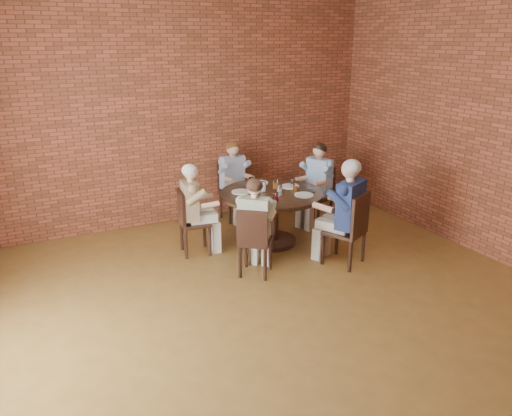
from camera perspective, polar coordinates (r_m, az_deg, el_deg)
name	(u,v)px	position (r m, az deg, el deg)	size (l,w,h in m)	color
floor	(286,328)	(5.16, 3.43, -13.52)	(7.00, 7.00, 0.00)	brown
wall_back	(171,113)	(7.66, -9.66, 10.70)	(7.00, 7.00, 0.00)	brown
dining_table	(271,207)	(6.91, 1.76, 0.06)	(1.42, 1.42, 0.75)	black
chair_a	(319,193)	(7.76, 7.26, 1.76)	(0.50, 0.50, 0.90)	black
diner_a	(317,185)	(7.66, 6.97, 2.63)	(0.49, 0.60, 1.26)	teal
chair_b	(232,189)	(7.92, -2.77, 2.20)	(0.40, 0.40, 0.89)	black
diner_b	(234,182)	(7.82, -2.54, 3.02)	(0.47, 0.58, 1.24)	#92A2B9
chair_c	(189,220)	(6.64, -7.62, -1.34)	(0.42, 0.42, 0.88)	black
diner_c	(194,210)	(6.61, -7.07, -0.21)	(0.47, 0.57, 1.23)	brown
chair_d	(254,240)	(5.96, -0.23, -3.62)	(0.52, 0.52, 0.87)	black
diner_d	(255,227)	(5.98, -0.08, -2.23)	(0.46, 0.56, 1.22)	tan
chair_e	(351,227)	(6.36, 10.82, -2.13)	(0.60, 0.60, 0.96)	black
diner_e	(345,213)	(6.34, 10.18, -0.55)	(0.55, 0.68, 1.37)	#1B254C
plate_a	(290,186)	(7.11, 3.91, 2.50)	(0.26, 0.26, 0.01)	white
plate_b	(259,183)	(7.27, 0.37, 2.91)	(0.26, 0.26, 0.01)	white
plate_c	(241,192)	(6.84, -1.73, 1.86)	(0.26, 0.26, 0.01)	white
plate_d	(304,195)	(6.73, 5.49, 1.50)	(0.26, 0.26, 0.01)	white
glass_a	(293,183)	(7.03, 4.30, 2.82)	(0.07, 0.07, 0.14)	white
glass_b	(275,184)	(6.99, 2.24, 2.77)	(0.07, 0.07, 0.14)	white
glass_c	(251,182)	(7.07, -0.55, 2.98)	(0.07, 0.07, 0.14)	white
glass_d	(263,187)	(6.85, 0.85, 2.45)	(0.07, 0.07, 0.14)	white
glass_e	(259,193)	(6.57, 0.36, 1.73)	(0.07, 0.07, 0.14)	white
glass_f	(276,198)	(6.39, 2.30, 1.20)	(0.07, 0.07, 0.14)	white
glass_g	(280,190)	(6.70, 2.71, 2.04)	(0.07, 0.07, 0.14)	white
glass_h	(295,187)	(6.84, 4.53, 2.36)	(0.07, 0.07, 0.14)	white
smartphone	(311,191)	(6.93, 6.33, 1.96)	(0.07, 0.15, 0.01)	black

